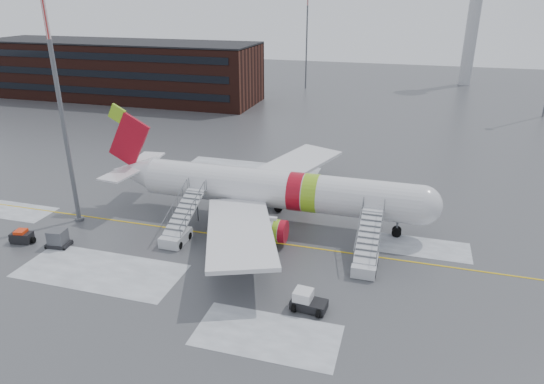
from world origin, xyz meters
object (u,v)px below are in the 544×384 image
(airliner, at_px, (269,189))
(airstair_fwd, at_px, (366,255))
(airstair_aft, at_px, (179,229))
(pushback_tug, at_px, (307,301))
(baggage_tractor, at_px, (22,237))
(uld_container, at_px, (58,239))
(light_mast_near, at_px, (61,107))

(airliner, relative_size, airstair_fwd, 4.55)
(airstair_aft, height_order, pushback_tug, airstair_aft)
(airliner, height_order, pushback_tug, airliner)
(airliner, relative_size, baggage_tractor, 13.88)
(airstair_fwd, bearing_deg, pushback_tug, -115.55)
(uld_container, bearing_deg, airstair_fwd, 9.15)
(airliner, height_order, light_mast_near, light_mast_near)
(airstair_aft, bearing_deg, baggage_tractor, -161.14)
(airliner, xyz_separation_m, airstair_aft, (-6.95, -6.54, -2.35))
(uld_container, bearing_deg, airliner, 32.80)
(uld_container, bearing_deg, airstair_aft, 23.83)
(airliner, xyz_separation_m, baggage_tractor, (-20.92, -11.31, -2.88))
(airliner, xyz_separation_m, pushback_tug, (7.16, -13.95, -2.75))
(airstair_fwd, xyz_separation_m, uld_container, (-27.78, -4.47, -0.29))
(airliner, distance_m, light_mast_near, 21.40)
(airstair_fwd, relative_size, baggage_tractor, 3.05)
(airliner, height_order, airstair_fwd, airliner)
(pushback_tug, distance_m, light_mast_near, 29.46)
(airstair_fwd, relative_size, uld_container, 3.54)
(airstair_fwd, xyz_separation_m, airstair_aft, (-17.65, 0.00, 0.00))
(airstair_aft, relative_size, light_mast_near, 0.34)
(airliner, bearing_deg, airstair_fwd, -31.42)
(pushback_tug, height_order, baggage_tractor, pushback_tug)
(pushback_tug, xyz_separation_m, uld_container, (-24.23, 2.94, 0.11))
(uld_container, relative_size, baggage_tractor, 0.86)
(airstair_fwd, distance_m, uld_container, 28.14)
(airliner, relative_size, light_mast_near, 1.54)
(baggage_tractor, bearing_deg, airstair_fwd, 8.58)
(airstair_fwd, bearing_deg, airstair_aft, 180.00)
(airliner, bearing_deg, pushback_tug, -62.84)
(airstair_fwd, relative_size, airstair_aft, 1.00)
(airstair_aft, xyz_separation_m, uld_container, (-10.12, -4.47, -0.29))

